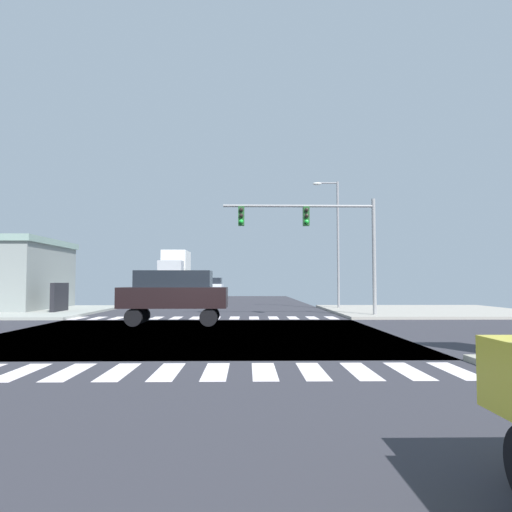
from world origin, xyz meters
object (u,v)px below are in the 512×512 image
object	(u,v)px
traffic_signal_mast	(314,228)
suv_outer_2	(174,292)
suv_nearside_1	(214,286)
street_lamp	(335,233)
box_truck_middle_3	(175,274)

from	to	relation	value
traffic_signal_mast	suv_outer_2	distance (m)	8.51
suv_nearside_1	traffic_signal_mast	bearing A→B (deg)	103.16
street_lamp	box_truck_middle_3	distance (m)	18.85
box_truck_middle_3	suv_nearside_1	bearing A→B (deg)	-105.08
traffic_signal_mast	suv_outer_2	size ratio (longest dim) A/B	1.75
traffic_signal_mast	box_truck_middle_3	xyz separation A→B (m)	(-10.41, 20.54, -2.12)
box_truck_middle_3	suv_outer_2	distance (m)	24.96
suv_nearside_1	suv_outer_2	distance (m)	35.80
box_truck_middle_3	traffic_signal_mast	bearing A→B (deg)	116.87
street_lamp	box_truck_middle_3	world-z (taller)	street_lamp
box_truck_middle_3	suv_outer_2	size ratio (longest dim) A/B	1.57
street_lamp	suv_outer_2	xyz separation A→B (m)	(-9.08, -11.06, -3.74)
traffic_signal_mast	box_truck_middle_3	size ratio (longest dim) A/B	1.12
suv_nearside_1	suv_outer_2	bearing A→B (deg)	91.15
suv_outer_2	suv_nearside_1	bearing A→B (deg)	-178.85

